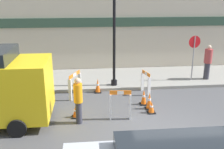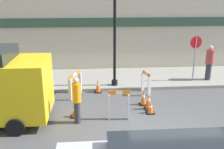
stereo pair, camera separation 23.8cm
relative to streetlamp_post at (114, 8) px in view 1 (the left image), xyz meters
The scene contains 15 objects.
ground_plane 6.29m from the streetlamp_post, 77.16° to the right, with size 60.00×60.00×0.00m, color #4C4C4F.
sidewalk_slab 4.01m from the streetlamp_post, 47.08° to the left, with size 18.00×3.32×0.14m.
storefront_facade 3.30m from the streetlamp_post, 69.05° to the left, with size 18.00×0.22×5.50m.
streetlamp_post is the anchor object (origin of this frame).
stop_sign 4.50m from the streetlamp_post, ahead, with size 0.60×0.09×2.25m.
barricade_0 3.72m from the streetlamp_post, 152.59° to the right, with size 0.53×0.97×1.09m.
barricade_1 4.52m from the streetlamp_post, 92.06° to the right, with size 0.77×0.19×1.11m.
barricade_2 3.56m from the streetlamp_post, 30.81° to the right, with size 0.31×0.74×1.00m.
traffic_cone_0 4.66m from the streetlamp_post, 68.45° to the right, with size 0.30×0.30×0.47m.
traffic_cone_1 4.11m from the streetlamp_post, 64.15° to the right, with size 0.30×0.30×0.65m.
traffic_cone_2 4.89m from the streetlamp_post, 120.25° to the right, with size 0.30×0.30×0.47m.
traffic_cone_3 3.53m from the streetlamp_post, 145.75° to the right, with size 0.30×0.30×0.66m.
traffic_cone_4 4.35m from the streetlamp_post, 65.71° to the right, with size 0.30×0.30×0.70m.
person_worker 4.69m from the streetlamp_post, 115.07° to the right, with size 0.43×0.43×1.68m.
person_pedestrian 5.49m from the streetlamp_post, ahead, with size 0.48×0.48×1.76m.
Camera 1 is at (-2.38, -6.82, 4.43)m, focal length 42.00 mm.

